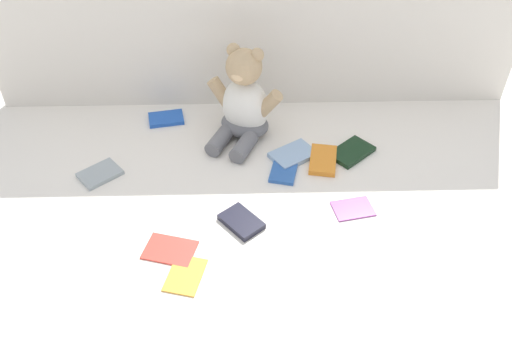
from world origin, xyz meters
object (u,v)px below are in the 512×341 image
(book_case_7, at_px, (185,274))
(teddy_bear, at_px, (244,104))
(book_case_0, at_px, (170,249))
(book_case_2, at_px, (352,152))
(book_case_5, at_px, (323,160))
(book_case_4, at_px, (293,155))
(book_case_1, at_px, (241,222))
(book_case_3, at_px, (166,119))
(book_case_9, at_px, (100,174))
(book_case_8, at_px, (353,208))
(book_case_6, at_px, (283,173))

(book_case_7, bearing_deg, teddy_bear, -90.29)
(book_case_0, bearing_deg, teddy_bear, 173.93)
(book_case_2, height_order, book_case_5, book_case_5)
(book_case_0, relative_size, book_case_4, 0.96)
(book_case_1, distance_m, book_case_3, 0.54)
(book_case_1, bearing_deg, teddy_bear, 48.14)
(teddy_bear, bearing_deg, book_case_4, -14.87)
(book_case_2, height_order, book_case_9, book_case_2)
(book_case_1, bearing_deg, book_case_0, 165.91)
(book_case_2, bearing_deg, book_case_0, -95.62)
(book_case_5, relative_size, book_case_8, 1.25)
(book_case_7, bearing_deg, book_case_9, -39.29)
(book_case_0, bearing_deg, book_case_9, -126.33)
(book_case_5, distance_m, book_case_8, 0.21)
(book_case_5, bearing_deg, book_case_7, 57.99)
(book_case_8, relative_size, book_case_9, 0.94)
(book_case_1, distance_m, book_case_9, 0.46)
(book_case_9, bearing_deg, book_case_3, -71.11)
(book_case_5, bearing_deg, book_case_6, 34.33)
(book_case_7, bearing_deg, book_case_4, -109.23)
(teddy_bear, bearing_deg, book_case_0, -86.70)
(teddy_bear, height_order, book_case_2, teddy_bear)
(book_case_2, bearing_deg, book_case_5, -109.46)
(book_case_8, bearing_deg, book_case_9, 66.26)
(book_case_2, distance_m, book_case_5, 0.10)
(book_case_6, xyz_separation_m, book_case_9, (-0.53, 0.01, 0.00))
(book_case_1, relative_size, book_case_9, 0.98)
(book_case_2, height_order, book_case_3, book_case_2)
(book_case_6, xyz_separation_m, book_case_8, (0.18, -0.15, -0.00))
(book_case_1, distance_m, book_case_4, 0.32)
(book_case_4, bearing_deg, book_case_6, 123.97)
(teddy_bear, xyz_separation_m, book_case_2, (0.33, -0.11, -0.10))
(book_case_1, distance_m, book_case_7, 0.22)
(book_case_8, bearing_deg, teddy_bear, 28.42)
(book_case_0, relative_size, book_case_5, 0.95)
(book_case_1, bearing_deg, book_case_6, 17.30)
(teddy_bear, height_order, book_case_5, teddy_bear)
(book_case_5, distance_m, book_case_9, 0.66)
(book_case_0, height_order, book_case_1, book_case_1)
(book_case_4, height_order, book_case_9, book_case_4)
(book_case_2, relative_size, book_case_6, 1.41)
(book_case_1, height_order, book_case_2, book_case_1)
(teddy_bear, distance_m, book_case_2, 0.36)
(book_case_0, xyz_separation_m, book_case_7, (0.04, -0.08, -0.00))
(book_case_2, distance_m, book_case_8, 0.24)
(teddy_bear, distance_m, book_case_8, 0.47)
(book_case_3, bearing_deg, book_case_1, 16.68)
(teddy_bear, bearing_deg, book_case_9, -130.61)
(book_case_2, relative_size, book_case_5, 1.01)
(book_case_1, height_order, book_case_7, book_case_1)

